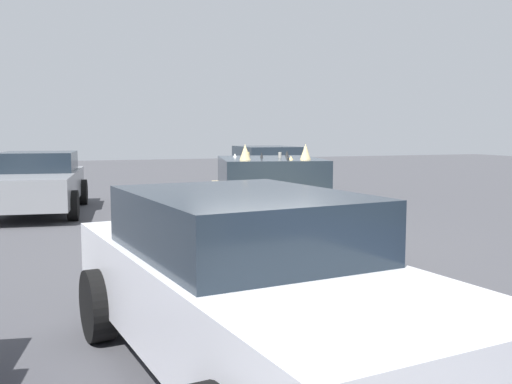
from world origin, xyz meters
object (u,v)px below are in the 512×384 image
Objects in this scene: parked_sedan_row_back_far at (37,183)px; art_car_decorated at (272,201)px; parked_sedan_row_back_center at (247,284)px; parked_sedan_far_left at (269,171)px.

art_car_decorated is at bearing 42.93° from parked_sedan_row_back_far.
art_car_decorated reaches higher than parked_sedan_row_back_far.
art_car_decorated reaches higher than parked_sedan_row_back_center.
parked_sedan_row_back_far is 6.61m from parked_sedan_far_left.
art_car_decorated is at bearing -18.74° from parked_sedan_far_left.
parked_sedan_far_left is at bearing 150.45° from parked_sedan_row_back_center.
art_car_decorated is 7.35m from parked_sedan_far_left.
parked_sedan_far_left is at bearing 171.70° from art_car_decorated.
parked_sedan_far_left is at bearing 110.67° from parked_sedan_row_back_far.
parked_sedan_far_left is 0.96× the size of parked_sedan_row_back_center.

